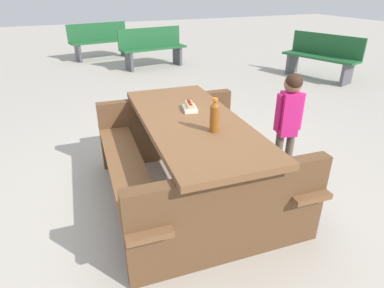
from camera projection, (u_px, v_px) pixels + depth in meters
ground_plane at (192, 196)px, 2.95m from camera, size 30.00×30.00×0.00m
picnic_table at (192, 152)px, 2.75m from camera, size 1.89×1.52×0.75m
soda_bottle at (215, 116)px, 2.35m from camera, size 0.07×0.07×0.26m
hotdog_tray at (190, 107)px, 2.79m from camera, size 0.20×0.15×0.08m
child_in_coat at (289, 114)px, 2.93m from camera, size 0.19×0.25×1.05m
park_bench_near at (152, 47)px, 7.32m from camera, size 0.60×1.54×0.85m
park_bench_mid at (322, 56)px, 6.42m from camera, size 1.55×0.82×0.85m
park_bench_far at (100, 40)px, 8.18m from camera, size 0.68×1.55×0.85m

